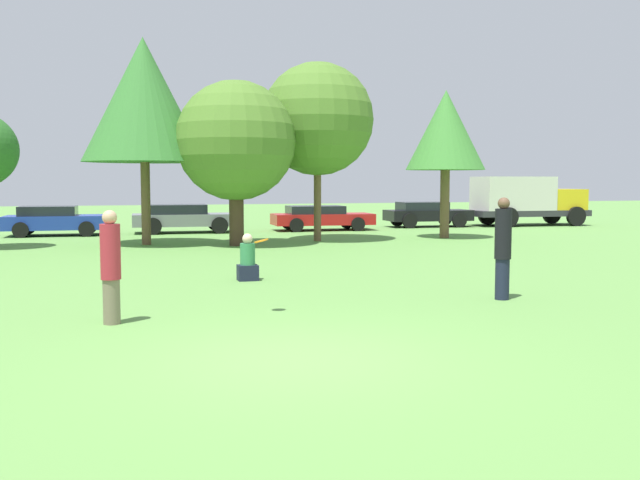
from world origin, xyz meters
name	(u,v)px	position (x,y,z in m)	size (l,w,h in m)	color
ground_plane	(297,358)	(0.00, 0.00, 0.00)	(120.00, 120.00, 0.00)	#5B8E42
person_thrower	(111,266)	(-2.24, 2.90, 0.92)	(0.31, 0.31, 1.79)	#726651
person_catcher	(503,247)	(4.86, 3.24, 0.99)	(0.31, 0.31, 1.93)	#191E33
frisbee	(261,241)	(0.19, 3.08, 1.24)	(0.25, 0.24, 0.10)	orange
bystander_sitting	(248,261)	(0.73, 7.18, 0.43)	(0.45, 0.37, 1.06)	#191E33
tree_2	(144,100)	(-1.00, 17.17, 5.04)	(4.30, 4.30, 7.20)	brown
tree_3	(236,141)	(1.98, 15.92, 3.60)	(4.12, 4.12, 5.68)	#473323
tree_4	(317,119)	(5.20, 16.93, 4.51)	(4.16, 4.16, 6.59)	brown
tree_5	(446,131)	(10.43, 16.96, 4.19)	(3.09, 3.09, 5.77)	brown
parked_car_blue	(54,220)	(-4.41, 22.57, 0.65)	(4.08, 2.16, 1.22)	#1E389E
parked_car_grey	(183,217)	(0.83, 22.74, 0.67)	(4.55, 2.24, 1.23)	slate
parked_car_red	(321,217)	(6.99, 22.54, 0.60)	(4.62, 2.17, 1.12)	red
parked_car_black	(427,213)	(12.66, 23.44, 0.67)	(4.19, 2.02, 1.22)	black
delivery_truck_yellow	(525,199)	(17.88, 23.05, 1.35)	(6.02, 2.64, 2.46)	#2D2D33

